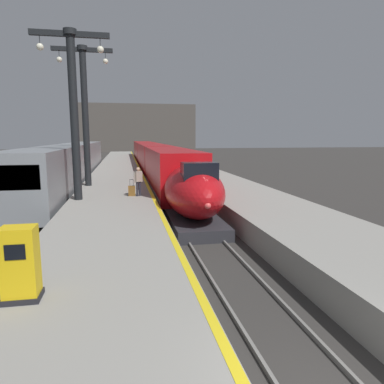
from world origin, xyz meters
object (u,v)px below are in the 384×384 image
at_px(passenger_near_edge, 138,179).
at_px(station_column_far, 85,104).
at_px(highspeed_train_main, 153,158).
at_px(rolling_suitcase, 132,191).
at_px(station_column_mid, 73,100).
at_px(ticket_machine_yellow, 20,267).
at_px(regional_train_adjacent, 73,162).

bearing_deg(passenger_near_edge, station_column_far, 123.01).
xyz_separation_m(highspeed_train_main, rolling_suitcase, (-2.96, -20.62, -0.61)).
distance_m(highspeed_train_main, station_column_mid, 22.54).
bearing_deg(rolling_suitcase, ticket_machine_yellow, -101.26).
height_order(station_column_far, passenger_near_edge, station_column_far).
relative_size(rolling_suitcase, ticket_machine_yellow, 0.61).
relative_size(highspeed_train_main, station_column_mid, 6.30).
xyz_separation_m(regional_train_adjacent, station_column_far, (2.20, -8.63, 4.60)).
distance_m(highspeed_train_main, rolling_suitcase, 20.84).
bearing_deg(rolling_suitcase, station_column_mid, -167.21).
bearing_deg(rolling_suitcase, regional_train_adjacent, 110.61).
relative_size(regional_train_adjacent, ticket_machine_yellow, 22.87).
relative_size(station_column_mid, ticket_machine_yellow, 5.59).
distance_m(regional_train_adjacent, ticket_machine_yellow, 26.78).
relative_size(highspeed_train_main, rolling_suitcase, 57.38).
bearing_deg(regional_train_adjacent, passenger_near_edge, -68.10).
height_order(highspeed_train_main, rolling_suitcase, highspeed_train_main).
height_order(station_column_mid, passenger_near_edge, station_column_mid).
height_order(regional_train_adjacent, ticket_machine_yellow, regional_train_adjacent).
height_order(regional_train_adjacent, rolling_suitcase, regional_train_adjacent).
bearing_deg(station_column_far, station_column_mid, -90.00).
relative_size(regional_train_adjacent, station_column_far, 3.86).
bearing_deg(station_column_far, highspeed_train_main, 69.28).
relative_size(passenger_near_edge, rolling_suitcase, 1.72).
xyz_separation_m(highspeed_train_main, ticket_machine_yellow, (-5.55, -33.62, -0.17)).
relative_size(highspeed_train_main, regional_train_adjacent, 1.54).
distance_m(regional_train_adjacent, passenger_near_edge, 14.84).
bearing_deg(regional_train_adjacent, ticket_machine_yellow, -84.54).
bearing_deg(passenger_near_edge, regional_train_adjacent, 111.90).
bearing_deg(regional_train_adjacent, station_column_mid, -81.27).
bearing_deg(passenger_near_edge, rolling_suitcase, 165.17).
xyz_separation_m(highspeed_train_main, station_column_mid, (-5.90, -21.29, 4.48)).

